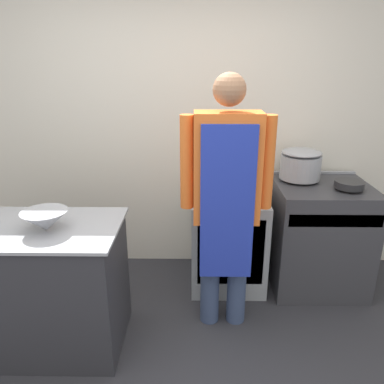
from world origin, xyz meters
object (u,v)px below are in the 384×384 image
at_px(stove, 318,236).
at_px(person_cook, 226,193).
at_px(fridge_unit, 227,239).
at_px(saute_pan, 349,184).
at_px(mixing_bowl, 45,221).
at_px(stock_pot, 301,164).

distance_m(stove, person_cook, 1.14).
xyz_separation_m(stove, fridge_unit, (-0.77, 0.04, -0.05)).
relative_size(fridge_unit, saute_pan, 3.59).
bearing_deg(fridge_unit, stove, -3.05).
bearing_deg(mixing_bowl, person_cook, 14.15).
distance_m(mixing_bowl, stock_pot, 2.02).
bearing_deg(stock_pot, fridge_unit, -172.17).
height_order(person_cook, saute_pan, person_cook).
xyz_separation_m(fridge_unit, mixing_bowl, (-1.20, -0.85, 0.54)).
xyz_separation_m(person_cook, mixing_bowl, (-1.13, -0.28, -0.09)).
distance_m(fridge_unit, mixing_bowl, 1.57).
relative_size(person_cook, saute_pan, 8.03).
xyz_separation_m(stove, stock_pot, (-0.17, 0.12, 0.60)).
xyz_separation_m(mixing_bowl, stock_pot, (1.79, 0.93, 0.12)).
relative_size(stove, fridge_unit, 1.16).
height_order(mixing_bowl, stock_pot, stock_pot).
height_order(person_cook, stock_pot, person_cook).
bearing_deg(saute_pan, person_cook, -157.91).
distance_m(stove, mixing_bowl, 2.18).
distance_m(stove, stock_pot, 0.64).
xyz_separation_m(stove, mixing_bowl, (-1.97, -0.81, 0.49)).
height_order(stove, fridge_unit, stove).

